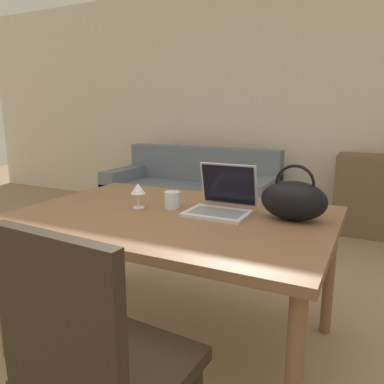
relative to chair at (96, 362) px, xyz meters
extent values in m
cube|color=beige|center=(-0.09, 3.66, 0.82)|extent=(10.00, 0.06, 2.70)
cube|color=brown|center=(-0.23, 0.87, 0.18)|extent=(1.55, 1.07, 0.04)
cylinder|color=brown|center=(-0.95, 0.39, -0.19)|extent=(0.06, 0.06, 0.69)
cylinder|color=brown|center=(-0.95, 1.34, -0.19)|extent=(0.06, 0.06, 0.69)
cylinder|color=brown|center=(0.49, 1.34, -0.19)|extent=(0.06, 0.06, 0.69)
cube|color=#2D2319|center=(0.01, 0.08, -0.08)|extent=(0.47, 0.47, 0.05)
cube|color=#2D2319|center=(-0.01, -0.12, 0.18)|extent=(0.42, 0.07, 0.47)
cylinder|color=#2D2319|center=(-0.17, 0.28, -0.32)|extent=(0.04, 0.04, 0.43)
cube|color=slate|center=(-1.20, 2.96, -0.32)|extent=(1.90, 0.86, 0.42)
cube|color=slate|center=(-1.20, 3.29, 0.09)|extent=(1.90, 0.20, 0.40)
cube|color=slate|center=(-2.05, 2.96, -0.25)|extent=(0.20, 0.86, 0.56)
cube|color=slate|center=(-0.35, 2.96, -0.25)|extent=(0.20, 0.86, 0.56)
cube|color=silver|center=(-0.02, 0.94, 0.21)|extent=(0.31, 0.23, 0.02)
cube|color=gray|center=(-0.02, 0.93, 0.22)|extent=(0.26, 0.15, 0.00)
cube|color=silver|center=(-0.02, 1.09, 0.33)|extent=(0.31, 0.06, 0.23)
cube|color=black|center=(-0.02, 1.08, 0.33)|extent=(0.28, 0.06, 0.20)
cylinder|color=silver|center=(-0.29, 0.95, 0.24)|extent=(0.08, 0.08, 0.09)
cylinder|color=silver|center=(-0.45, 0.88, 0.20)|extent=(0.06, 0.06, 0.01)
cylinder|color=silver|center=(-0.45, 0.88, 0.24)|extent=(0.01, 0.01, 0.07)
cone|color=silver|center=(-0.45, 0.88, 0.31)|extent=(0.08, 0.08, 0.06)
ellipsoid|color=black|center=(0.33, 1.01, 0.29)|extent=(0.31, 0.18, 0.19)
torus|color=black|center=(0.33, 1.01, 0.37)|extent=(0.18, 0.01, 0.18)
camera|label=1|loc=(0.67, -0.72, 0.70)|focal=35.00mm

